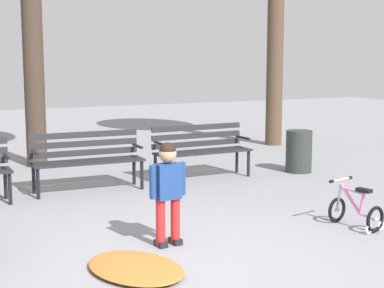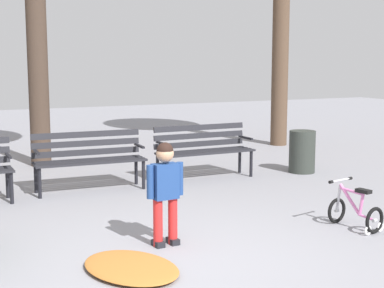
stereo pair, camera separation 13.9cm
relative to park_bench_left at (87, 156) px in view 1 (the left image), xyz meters
The scene contains 7 objects.
ground 3.54m from the park_bench_left, 91.43° to the right, with size 36.00×36.00×0.00m, color gray.
park_bench_left is the anchor object (origin of this frame).
park_bench_right 1.90m from the park_bench_left, ahead, with size 1.61×0.48×0.85m.
child_standing 2.84m from the park_bench_left, 89.74° to the right, with size 0.41×0.18×1.07m.
kids_bicycle 3.89m from the park_bench_left, 55.65° to the right, with size 0.46×0.61×0.54m.
leaf_pile 3.46m from the park_bench_left, 99.35° to the right, with size 1.06×0.74×0.07m, color #B26B2D.
trash_bin 3.63m from the park_bench_left, ahead, with size 0.44×0.44×0.71m, color #2D332D.
Camera 1 is at (-2.27, -4.63, 1.91)m, focal length 54.50 mm.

